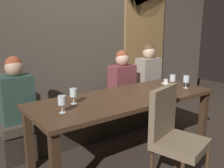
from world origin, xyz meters
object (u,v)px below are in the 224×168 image
at_px(dining_table, 125,103).
at_px(wine_glass_center_back, 186,79).
at_px(banquette_bench, 94,120).
at_px(wine_glass_end_right, 73,93).
at_px(diner_far_end, 148,71).
at_px(dessert_plate, 166,91).
at_px(wine_glass_near_right, 62,101).
at_px(espresso_cup, 166,82).
at_px(diner_redhead, 16,91).
at_px(wine_glass_far_left, 173,78).
at_px(diner_bearded, 122,77).
at_px(chair_near_side, 173,132).

height_order(dining_table, wine_glass_center_back, wine_glass_center_back).
bearing_deg(banquette_bench, wine_glass_end_right, -135.42).
relative_size(diner_far_end, wine_glass_center_back, 4.85).
xyz_separation_m(dining_table, wine_glass_center_back, (0.87, -0.16, 0.20)).
bearing_deg(dessert_plate, wine_glass_near_right, 177.66).
height_order(wine_glass_center_back, espresso_cup, wine_glass_center_back).
relative_size(diner_redhead, espresso_cup, 6.31).
bearing_deg(wine_glass_far_left, wine_glass_center_back, -56.42).
distance_m(wine_glass_center_back, espresso_cup, 0.34).
distance_m(dining_table, wine_glass_end_right, 0.65).
height_order(wine_glass_end_right, espresso_cup, wine_glass_end_right).
relative_size(dining_table, wine_glass_far_left, 13.41).
relative_size(banquette_bench, diner_redhead, 3.30).
bearing_deg(wine_glass_end_right, wine_glass_center_back, -9.93).
xyz_separation_m(wine_glass_end_right, espresso_cup, (1.46, 0.06, -0.09)).
bearing_deg(espresso_cup, dining_table, -169.42).
bearing_deg(wine_glass_end_right, banquette_bench, 44.58).
bearing_deg(diner_far_end, wine_glass_end_right, -159.90).
relative_size(wine_glass_end_right, dessert_plate, 0.86).
bearing_deg(wine_glass_far_left, banquette_bench, 137.18).
relative_size(wine_glass_near_right, dessert_plate, 0.86).
xyz_separation_m(banquette_bench, diner_redhead, (-1.03, -0.00, 0.58)).
height_order(wine_glass_far_left, dessert_plate, wine_glass_far_left).
height_order(wine_glass_center_back, wine_glass_near_right, same).
distance_m(wine_glass_far_left, dessert_plate, 0.30).
bearing_deg(banquette_bench, diner_bearded, -0.72).
relative_size(wine_glass_end_right, espresso_cup, 1.37).
bearing_deg(dining_table, wine_glass_near_right, -174.14).
xyz_separation_m(diner_far_end, wine_glass_end_right, (-1.64, -0.60, 0.03)).
bearing_deg(wine_glass_end_right, chair_near_side, -53.51).
distance_m(banquette_bench, chair_near_side, 1.46).
bearing_deg(diner_bearded, wine_glass_center_back, -66.17).
height_order(banquette_bench, wine_glass_end_right, wine_glass_end_right).
bearing_deg(wine_glass_far_left, wine_glass_near_right, -177.69).
xyz_separation_m(dining_table, wine_glass_end_right, (-0.61, 0.10, 0.20)).
relative_size(chair_near_side, wine_glass_center_back, 5.98).
height_order(wine_glass_end_right, dessert_plate, wine_glass_end_right).
bearing_deg(dessert_plate, dining_table, 165.08).
relative_size(diner_redhead, wine_glass_center_back, 4.62).
distance_m(diner_bearded, wine_glass_far_left, 0.77).
distance_m(diner_redhead, wine_glass_far_left, 1.94).
distance_m(banquette_bench, wine_glass_end_right, 1.06).
distance_m(banquette_bench, wine_glass_far_left, 1.23).
xyz_separation_m(espresso_cup, dessert_plate, (-0.33, -0.30, -0.01)).
xyz_separation_m(banquette_bench, wine_glass_end_right, (-0.61, -0.60, 0.63)).
height_order(banquette_bench, diner_far_end, diner_far_end).
bearing_deg(diner_redhead, diner_far_end, -0.09).
height_order(diner_bearded, diner_far_end, diner_far_end).
height_order(chair_near_side, wine_glass_near_right, chair_near_side).
distance_m(dining_table, diner_far_end, 1.25).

